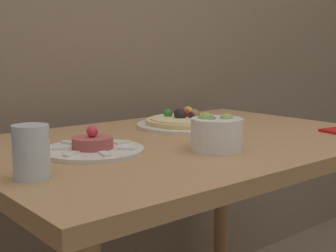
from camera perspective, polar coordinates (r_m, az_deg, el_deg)
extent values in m
cube|color=#AD7F51|center=(1.24, 1.90, -2.31)|extent=(1.09, 0.75, 0.03)
cylinder|color=#AD7F51|center=(1.88, 6.58, -9.97)|extent=(0.06, 0.06, 0.70)
cylinder|color=silver|center=(1.42, 2.32, 0.12)|extent=(0.31, 0.31, 0.01)
cylinder|color=#E5C17F|center=(1.42, 2.32, 0.58)|extent=(0.25, 0.25, 0.01)
cylinder|color=beige|center=(1.42, 2.32, 0.94)|extent=(0.22, 0.22, 0.00)
sphere|color=#997047|center=(1.42, 3.26, 1.43)|extent=(0.03, 0.03, 0.03)
sphere|color=#387F33|center=(1.50, 1.86, 1.72)|extent=(0.02, 0.02, 0.02)
sphere|color=black|center=(1.41, 1.58, 1.37)|extent=(0.03, 0.03, 0.03)
sphere|color=black|center=(1.42, 3.04, 1.31)|extent=(0.02, 0.02, 0.02)
sphere|color=gold|center=(1.48, 2.46, 1.76)|extent=(0.03, 0.03, 0.03)
sphere|color=#387F33|center=(1.45, 0.01, 1.55)|extent=(0.03, 0.03, 0.03)
sphere|color=black|center=(1.42, 1.42, 1.47)|extent=(0.04, 0.04, 0.04)
sphere|color=#B22D23|center=(1.45, 2.09, 1.57)|extent=(0.03, 0.03, 0.03)
cylinder|color=silver|center=(1.08, -9.16, -2.96)|extent=(0.23, 0.23, 0.01)
cylinder|color=#B2514C|center=(1.07, -9.18, -2.02)|extent=(0.09, 0.09, 0.03)
sphere|color=#E0384C|center=(1.07, -9.22, -0.65)|extent=(0.03, 0.03, 0.03)
cube|color=white|center=(1.12, -5.56, -2.01)|extent=(0.04, 0.02, 0.01)
cube|color=white|center=(1.15, -8.63, -1.72)|extent=(0.04, 0.04, 0.01)
cube|color=white|center=(1.13, -12.03, -2.01)|extent=(0.02, 0.04, 0.01)
cube|color=white|center=(1.07, -13.54, -2.72)|extent=(0.04, 0.03, 0.01)
cube|color=white|center=(1.01, -11.73, -3.38)|extent=(0.04, 0.03, 0.01)
cube|color=white|center=(1.00, -7.71, -3.40)|extent=(0.02, 0.04, 0.01)
cube|color=white|center=(1.05, -4.97, -2.74)|extent=(0.04, 0.04, 0.01)
cylinder|color=white|center=(1.09, 5.98, -1.01)|extent=(0.12, 0.12, 0.07)
sphere|color=#8EA34C|center=(1.09, 7.14, 0.62)|extent=(0.04, 0.04, 0.04)
sphere|color=#8EA34C|center=(1.08, 4.56, 0.68)|extent=(0.04, 0.04, 0.04)
sphere|color=#668E42|center=(1.08, 5.24, 0.52)|extent=(0.03, 0.03, 0.03)
sphere|color=#8EA34C|center=(1.08, 7.07, 0.51)|extent=(0.03, 0.03, 0.03)
cylinder|color=silver|center=(0.88, -16.33, -3.04)|extent=(0.07, 0.07, 0.10)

